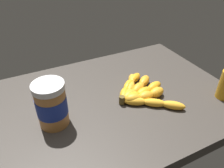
% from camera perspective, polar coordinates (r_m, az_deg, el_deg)
% --- Properties ---
extents(ground_plane, '(0.93, 0.63, 0.04)m').
position_cam_1_polar(ground_plane, '(0.80, -1.26, -5.40)').
color(ground_plane, '#38332D').
extents(banana_bunch, '(0.20, 0.27, 0.04)m').
position_cam_1_polar(banana_bunch, '(0.81, 7.32, -2.00)').
color(banana_bunch, gold).
rests_on(banana_bunch, ground_plane).
extents(peanut_butter_jar, '(0.09, 0.09, 0.15)m').
position_cam_1_polar(peanut_butter_jar, '(0.68, -15.46, -5.15)').
color(peanut_butter_jar, '#B27238').
rests_on(peanut_butter_jar, ground_plane).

